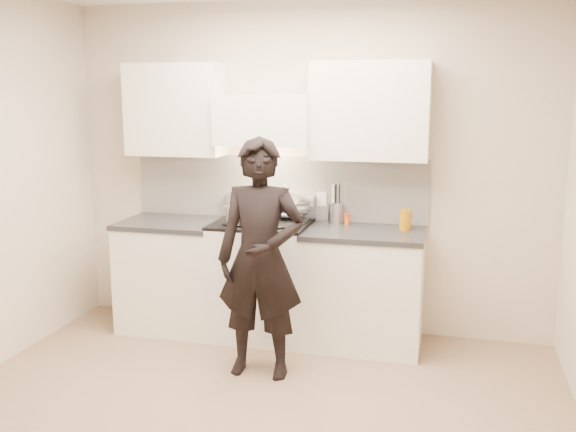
% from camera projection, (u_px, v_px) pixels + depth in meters
% --- Properties ---
extents(ground_plane, '(4.00, 4.00, 0.00)m').
position_uv_depth(ground_plane, '(243.00, 422.00, 3.88)').
color(ground_plane, '#80644C').
extents(room_shell, '(4.04, 3.54, 2.70)m').
position_uv_depth(room_shell, '(250.00, 153.00, 3.95)').
color(room_shell, beige).
rests_on(room_shell, ground).
extents(stove, '(0.76, 0.65, 0.96)m').
position_uv_depth(stove, '(262.00, 279.00, 5.22)').
color(stove, white).
rests_on(stove, ground).
extents(counter_right, '(0.92, 0.67, 0.92)m').
position_uv_depth(counter_right, '(364.00, 288.00, 5.02)').
color(counter_right, silver).
rests_on(counter_right, ground).
extents(counter_left, '(0.82, 0.67, 0.92)m').
position_uv_depth(counter_left, '(173.00, 274.00, 5.41)').
color(counter_left, silver).
rests_on(counter_left, ground).
extents(wok, '(0.39, 0.46, 0.31)m').
position_uv_depth(wok, '(290.00, 206.00, 5.20)').
color(wok, silver).
rests_on(wok, stove).
extents(stock_pot, '(0.28, 0.26, 0.14)m').
position_uv_depth(stock_pot, '(239.00, 214.00, 5.01)').
color(stock_pot, silver).
rests_on(stock_pot, stove).
extents(utensil_crock, '(0.12, 0.12, 0.32)m').
position_uv_depth(utensil_crock, '(335.00, 211.00, 5.20)').
color(utensil_crock, '#ABAFC5').
rests_on(utensil_crock, counter_right).
extents(spice_jar, '(0.04, 0.04, 0.09)m').
position_uv_depth(spice_jar, '(347.00, 219.00, 5.13)').
color(spice_jar, '#E7550E').
rests_on(spice_jar, counter_right).
extents(oil_glass, '(0.09, 0.09, 0.16)m').
position_uv_depth(oil_glass, '(405.00, 220.00, 4.93)').
color(oil_glass, '#A46507').
rests_on(oil_glass, counter_right).
extents(person, '(0.62, 0.42, 1.67)m').
position_uv_depth(person, '(261.00, 259.00, 4.42)').
color(person, black).
rests_on(person, ground).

